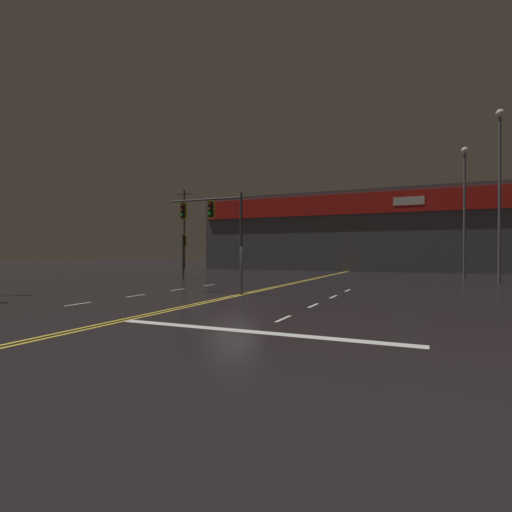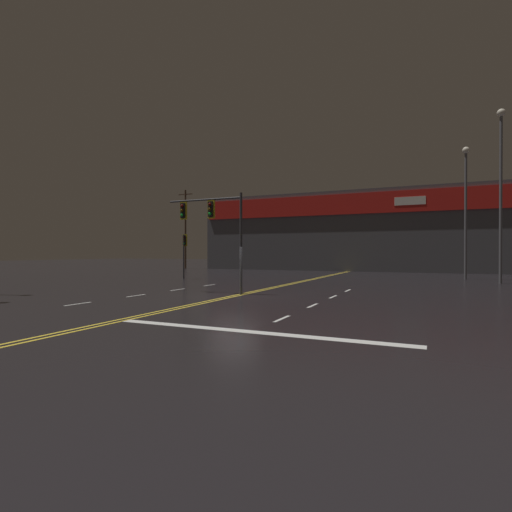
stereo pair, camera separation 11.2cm
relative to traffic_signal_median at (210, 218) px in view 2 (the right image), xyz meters
The scene contains 8 objects.
ground_plane 4.58m from the traffic_signal_median, 26.19° to the right, with size 200.00×200.00×0.00m, color black.
road_markings 5.44m from the traffic_signal_median, 40.79° to the right, with size 13.78×60.00×0.01m.
traffic_signal_median is the anchor object (origin of this frame).
traffic_signal_corner_northwest 12.29m from the traffic_signal_median, 130.96° to the left, with size 0.42×0.36×3.72m.
streetlight_far_left 22.74m from the traffic_signal_median, 53.65° to the left, with size 0.56×0.56×10.86m.
streetlight_far_right 21.33m from the traffic_signal_median, 43.06° to the left, with size 0.56×0.56×12.41m.
building_backdrop 33.07m from the traffic_signal_median, 86.72° to the left, with size 38.15×10.23×9.52m.
utility_pole_row 28.02m from the traffic_signal_median, 82.81° to the left, with size 47.47×0.26×12.40m.
Camera 2 is at (9.26, -17.74, 2.18)m, focal length 28.00 mm.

